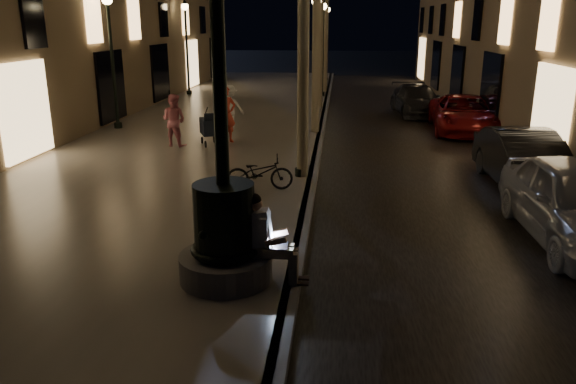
# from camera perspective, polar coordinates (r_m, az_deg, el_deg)

# --- Properties ---
(ground) EXTENTS (120.00, 120.00, 0.00)m
(ground) POSITION_cam_1_polar(r_m,az_deg,el_deg) (21.02, 3.44, 6.13)
(ground) COLOR black
(ground) RESTS_ON ground
(cobble_lane) EXTENTS (6.00, 45.00, 0.02)m
(cobble_lane) POSITION_cam_1_polar(r_m,az_deg,el_deg) (21.14, 11.63, 5.90)
(cobble_lane) COLOR black
(cobble_lane) RESTS_ON ground
(promenade) EXTENTS (8.00, 45.00, 0.20)m
(promenade) POSITION_cam_1_polar(r_m,az_deg,el_deg) (21.49, -7.35, 6.54)
(promenade) COLOR slate
(promenade) RESTS_ON ground
(curb_strip) EXTENTS (0.25, 45.00, 0.20)m
(curb_strip) POSITION_cam_1_polar(r_m,az_deg,el_deg) (21.00, 3.44, 6.40)
(curb_strip) COLOR #59595B
(curb_strip) RESTS_ON ground
(fountain_lamppost) EXTENTS (1.40, 1.40, 5.21)m
(fountain_lamppost) POSITION_cam_1_polar(r_m,az_deg,el_deg) (8.27, -6.50, -2.42)
(fountain_lamppost) COLOR #59595B
(fountain_lamppost) RESTS_ON promenade
(seated_man_laptop) EXTENTS (1.00, 0.34, 1.37)m
(seated_man_laptop) POSITION_cam_1_polar(r_m,az_deg,el_deg) (8.27, -2.26, -4.47)
(seated_man_laptop) COLOR tan
(seated_man_laptop) RESTS_ON promenade
(lamp_curb_a) EXTENTS (0.36, 0.36, 4.81)m
(lamp_curb_a) POSITION_cam_1_polar(r_m,az_deg,el_deg) (13.68, 1.35, 14.01)
(lamp_curb_a) COLOR black
(lamp_curb_a) RESTS_ON promenade
(lamp_curb_b) EXTENTS (0.36, 0.36, 4.81)m
(lamp_curb_b) POSITION_cam_1_polar(r_m,az_deg,el_deg) (21.66, 2.86, 15.08)
(lamp_curb_b) COLOR black
(lamp_curb_b) RESTS_ON promenade
(lamp_curb_c) EXTENTS (0.36, 0.36, 4.81)m
(lamp_curb_c) POSITION_cam_1_polar(r_m,az_deg,el_deg) (29.66, 3.57, 15.58)
(lamp_curb_c) COLOR black
(lamp_curb_c) RESTS_ON promenade
(lamp_curb_d) EXTENTS (0.36, 0.36, 4.81)m
(lamp_curb_d) POSITION_cam_1_polar(r_m,az_deg,el_deg) (37.65, 3.98, 15.86)
(lamp_curb_d) COLOR black
(lamp_curb_d) RESTS_ON promenade
(lamp_left_b) EXTENTS (0.36, 0.36, 4.81)m
(lamp_left_b) POSITION_cam_1_polar(r_m,az_deg,el_deg) (21.23, -17.57, 14.31)
(lamp_left_b) COLOR black
(lamp_left_b) RESTS_ON promenade
(lamp_left_c) EXTENTS (0.36, 0.36, 4.81)m
(lamp_left_c) POSITION_cam_1_polar(r_m,az_deg,el_deg) (30.71, -10.29, 15.40)
(lamp_left_c) COLOR black
(lamp_left_c) RESTS_ON promenade
(stroller) EXTENTS (0.77, 1.15, 1.18)m
(stroller) POSITION_cam_1_polar(r_m,az_deg,el_deg) (17.76, -7.99, 6.59)
(stroller) COLOR black
(stroller) RESTS_ON promenade
(car_front) EXTENTS (1.87, 4.51, 1.53)m
(car_front) POSITION_cam_1_polar(r_m,az_deg,el_deg) (11.57, 27.24, -0.91)
(car_front) COLOR #AEB0B6
(car_front) RESTS_ON ground
(car_second) EXTENTS (1.65, 4.29, 1.39)m
(car_second) POSITION_cam_1_polar(r_m,az_deg,el_deg) (14.89, 22.98, 3.02)
(car_second) COLOR black
(car_second) RESTS_ON ground
(car_third) EXTENTS (2.51, 4.95, 1.34)m
(car_third) POSITION_cam_1_polar(r_m,az_deg,el_deg) (21.79, 17.43, 7.57)
(car_third) COLOR maroon
(car_third) RESTS_ON ground
(car_rear) EXTENTS (2.16, 4.51, 1.27)m
(car_rear) POSITION_cam_1_polar(r_m,az_deg,el_deg) (25.47, 12.96, 9.09)
(car_rear) COLOR #2F2F34
(car_rear) RESTS_ON ground
(pedestrian_red) EXTENTS (0.78, 0.74, 1.80)m
(pedestrian_red) POSITION_cam_1_polar(r_m,az_deg,el_deg) (18.10, -6.29, 7.83)
(pedestrian_red) COLOR red
(pedestrian_red) RESTS_ON promenade
(pedestrian_pink) EXTENTS (0.93, 0.81, 1.62)m
(pedestrian_pink) POSITION_cam_1_polar(r_m,az_deg,el_deg) (17.81, -11.52, 7.16)
(pedestrian_pink) COLOR #C16673
(pedestrian_pink) RESTS_ON promenade
(pedestrian_white) EXTENTS (1.16, 0.91, 1.57)m
(pedestrian_white) POSITION_cam_1_polar(r_m,az_deg,el_deg) (20.40, -5.93, 8.55)
(pedestrian_white) COLOR white
(pedestrian_white) RESTS_ON promenade
(bicycle) EXTENTS (1.58, 0.72, 0.80)m
(bicycle) POSITION_cam_1_polar(r_m,az_deg,el_deg) (12.93, -2.90, 1.98)
(bicycle) COLOR black
(bicycle) RESTS_ON promenade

